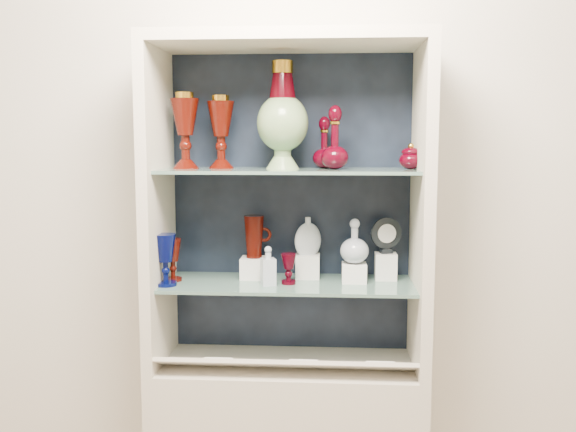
# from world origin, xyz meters

# --- Properties ---
(wall_back) EXTENTS (3.50, 0.02, 2.80)m
(wall_back) POSITION_xyz_m (0.00, 1.75, 1.40)
(wall_back) COLOR white
(wall_back) RESTS_ON ground
(cabinet_back_panel) EXTENTS (0.98, 0.02, 1.15)m
(cabinet_back_panel) POSITION_xyz_m (0.00, 1.72, 1.32)
(cabinet_back_panel) COLOR black
(cabinet_back_panel) RESTS_ON cabinet_base
(cabinet_side_left) EXTENTS (0.04, 0.40, 1.15)m
(cabinet_side_left) POSITION_xyz_m (-0.48, 1.53, 1.32)
(cabinet_side_left) COLOR beige
(cabinet_side_left) RESTS_ON cabinet_base
(cabinet_side_right) EXTENTS (0.04, 0.40, 1.15)m
(cabinet_side_right) POSITION_xyz_m (0.48, 1.53, 1.32)
(cabinet_side_right) COLOR beige
(cabinet_side_right) RESTS_ON cabinet_base
(cabinet_top_cap) EXTENTS (1.00, 0.40, 0.04)m
(cabinet_top_cap) POSITION_xyz_m (0.00, 1.53, 1.92)
(cabinet_top_cap) COLOR beige
(cabinet_top_cap) RESTS_ON cabinet_side_left
(shelf_lower) EXTENTS (0.92, 0.34, 0.01)m
(shelf_lower) POSITION_xyz_m (0.00, 1.55, 1.04)
(shelf_lower) COLOR slate
(shelf_lower) RESTS_ON cabinet_side_left
(shelf_upper) EXTENTS (0.92, 0.34, 0.01)m
(shelf_upper) POSITION_xyz_m (0.00, 1.55, 1.46)
(shelf_upper) COLOR slate
(shelf_upper) RESTS_ON cabinet_side_left
(label_ledge) EXTENTS (0.92, 0.17, 0.09)m
(label_ledge) POSITION_xyz_m (0.00, 1.42, 0.78)
(label_ledge) COLOR beige
(label_ledge) RESTS_ON cabinet_base
(label_card_0) EXTENTS (0.10, 0.06, 0.03)m
(label_card_0) POSITION_xyz_m (0.06, 1.42, 0.80)
(label_card_0) COLOR white
(label_card_0) RESTS_ON label_ledge
(label_card_1) EXTENTS (0.10, 0.06, 0.03)m
(label_card_1) POSITION_xyz_m (0.33, 1.42, 0.80)
(label_card_1) COLOR white
(label_card_1) RESTS_ON label_ledge
(label_card_2) EXTENTS (0.10, 0.06, 0.03)m
(label_card_2) POSITION_xyz_m (-0.24, 1.42, 0.80)
(label_card_2) COLOR white
(label_card_2) RESTS_ON label_ledge
(pedestal_lamp_left) EXTENTS (0.12, 0.12, 0.27)m
(pedestal_lamp_left) POSITION_xyz_m (-0.25, 1.59, 1.60)
(pedestal_lamp_left) COLOR #440D05
(pedestal_lamp_left) RESTS_ON shelf_upper
(pedestal_lamp_right) EXTENTS (0.13, 0.13, 0.28)m
(pedestal_lamp_right) POSITION_xyz_m (-0.38, 1.56, 1.61)
(pedestal_lamp_right) COLOR #440D05
(pedestal_lamp_right) RESTS_ON shelf_upper
(enamel_urn) EXTENTS (0.23, 0.23, 0.39)m
(enamel_urn) POSITION_xyz_m (-0.02, 1.56, 1.66)
(enamel_urn) COLOR #0D4E29
(enamel_urn) RESTS_ON shelf_upper
(ruby_decanter_a) EXTENTS (0.11, 0.11, 0.25)m
(ruby_decanter_a) POSITION_xyz_m (0.17, 1.53, 1.60)
(ruby_decanter_a) COLOR #3D000C
(ruby_decanter_a) RESTS_ON shelf_upper
(ruby_decanter_b) EXTENTS (0.11, 0.11, 0.20)m
(ruby_decanter_b) POSITION_xyz_m (0.13, 1.62, 1.57)
(ruby_decanter_b) COLOR #3D000C
(ruby_decanter_b) RESTS_ON shelf_upper
(lidded_bowl) EXTENTS (0.10, 0.10, 0.10)m
(lidded_bowl) POSITION_xyz_m (0.44, 1.56, 1.52)
(lidded_bowl) COLOR #3D000C
(lidded_bowl) RESTS_ON shelf_upper
(cobalt_goblet) EXTENTS (0.08, 0.08, 0.19)m
(cobalt_goblet) POSITION_xyz_m (-0.44, 1.47, 1.14)
(cobalt_goblet) COLOR #00053E
(cobalt_goblet) RESTS_ON shelf_lower
(ruby_goblet_tall) EXTENTS (0.08, 0.08, 0.16)m
(ruby_goblet_tall) POSITION_xyz_m (-0.43, 1.54, 1.13)
(ruby_goblet_tall) COLOR #440D05
(ruby_goblet_tall) RESTS_ON shelf_lower
(ruby_goblet_small) EXTENTS (0.07, 0.07, 0.11)m
(ruby_goblet_small) POSITION_xyz_m (0.00, 1.52, 1.11)
(ruby_goblet_small) COLOR #3D000C
(ruby_goblet_small) RESTS_ON shelf_lower
(riser_ruby_pitcher) EXTENTS (0.10, 0.10, 0.08)m
(riser_ruby_pitcher) POSITION_xyz_m (-0.13, 1.61, 1.09)
(riser_ruby_pitcher) COLOR silver
(riser_ruby_pitcher) RESTS_ON shelf_lower
(ruby_pitcher) EXTENTS (0.12, 0.08, 0.16)m
(ruby_pitcher) POSITION_xyz_m (-0.13, 1.61, 1.21)
(ruby_pitcher) COLOR #440D05
(ruby_pitcher) RESTS_ON riser_ruby_pitcher
(clear_square_bottle) EXTENTS (0.06, 0.06, 0.14)m
(clear_square_bottle) POSITION_xyz_m (-0.07, 1.50, 1.12)
(clear_square_bottle) COLOR #A1ACBC
(clear_square_bottle) RESTS_ON shelf_lower
(riser_flat_flask) EXTENTS (0.09, 0.09, 0.09)m
(riser_flat_flask) POSITION_xyz_m (0.07, 1.63, 1.09)
(riser_flat_flask) COLOR silver
(riser_flat_flask) RESTS_ON shelf_lower
(flat_flask) EXTENTS (0.11, 0.08, 0.15)m
(flat_flask) POSITION_xyz_m (0.07, 1.63, 1.21)
(flat_flask) COLOR #B4C0C8
(flat_flask) RESTS_ON riser_flat_flask
(riser_clear_round_decanter) EXTENTS (0.09, 0.09, 0.07)m
(riser_clear_round_decanter) POSITION_xyz_m (0.24, 1.57, 1.08)
(riser_clear_round_decanter) COLOR silver
(riser_clear_round_decanter) RESTS_ON shelf_lower
(clear_round_decanter) EXTENTS (0.13, 0.13, 0.16)m
(clear_round_decanter) POSITION_xyz_m (0.24, 1.57, 1.20)
(clear_round_decanter) COLOR #A1ACBC
(clear_round_decanter) RESTS_ON riser_clear_round_decanter
(riser_cameo_medallion) EXTENTS (0.08, 0.08, 0.10)m
(riser_cameo_medallion) POSITION_xyz_m (0.36, 1.62, 1.10)
(riser_cameo_medallion) COLOR silver
(riser_cameo_medallion) RESTS_ON shelf_lower
(cameo_medallion) EXTENTS (0.13, 0.07, 0.14)m
(cameo_medallion) POSITION_xyz_m (0.36, 1.62, 1.22)
(cameo_medallion) COLOR black
(cameo_medallion) RESTS_ON riser_cameo_medallion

